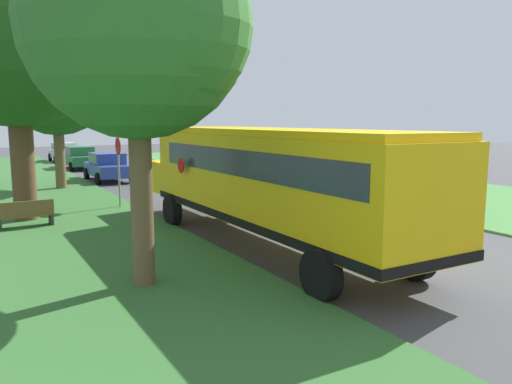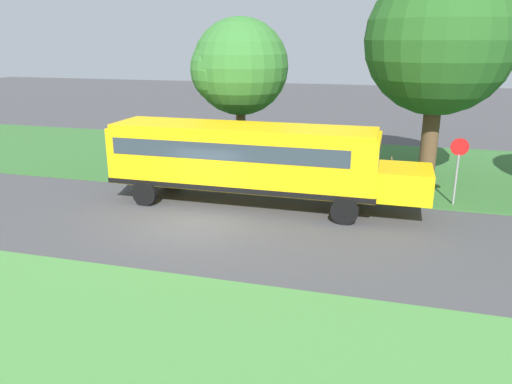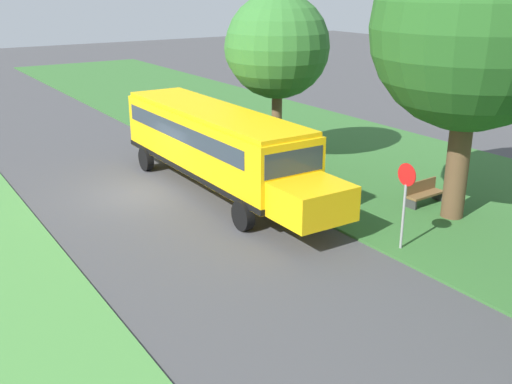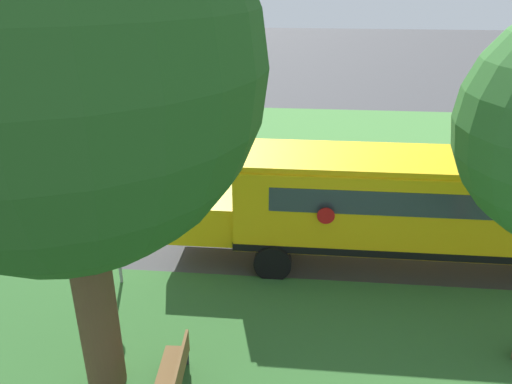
{
  "view_description": "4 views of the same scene",
  "coord_description": "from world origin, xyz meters",
  "px_view_note": "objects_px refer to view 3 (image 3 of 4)",
  "views": [
    {
      "loc": [
        -9.49,
        -9.89,
        3.37
      ],
      "look_at": [
        -2.18,
        2.85,
        1.26
      ],
      "focal_mm": 35.0,
      "sensor_mm": 36.0,
      "label": 1
    },
    {
      "loc": [
        15.58,
        6.7,
        6.34
      ],
      "look_at": [
        -0.64,
        2.14,
        1.18
      ],
      "focal_mm": 35.0,
      "sensor_mm": 36.0,
      "label": 2
    },
    {
      "loc": [
        8.07,
        20.6,
        7.65
      ],
      "look_at": [
        -1.79,
        5.46,
        1.32
      ],
      "focal_mm": 42.0,
      "sensor_mm": 36.0,
      "label": 3
    },
    {
      "loc": [
        -15.27,
        4.55,
        7.61
      ],
      "look_at": [
        -1.64,
        5.87,
        1.51
      ],
      "focal_mm": 35.0,
      "sensor_mm": 36.0,
      "label": 4
    }
  ],
  "objects_px": {
    "oak_tree_roadside_mid": "(472,33)",
    "park_bench": "(424,193)",
    "school_bus": "(216,142)",
    "oak_tree_beside_bus": "(273,47)",
    "stop_sign": "(405,196)"
  },
  "relations": [
    {
      "from": "park_bench",
      "to": "oak_tree_beside_bus",
      "type": "bearing_deg",
      "value": -77.29
    },
    {
      "from": "stop_sign",
      "to": "oak_tree_roadside_mid",
      "type": "bearing_deg",
      "value": -164.74
    },
    {
      "from": "oak_tree_roadside_mid",
      "to": "park_bench",
      "type": "bearing_deg",
      "value": -96.03
    },
    {
      "from": "stop_sign",
      "to": "park_bench",
      "type": "distance_m",
      "value": 4.39
    },
    {
      "from": "park_bench",
      "to": "school_bus",
      "type": "bearing_deg",
      "value": -45.67
    },
    {
      "from": "school_bus",
      "to": "stop_sign",
      "type": "height_order",
      "value": "school_bus"
    },
    {
      "from": "school_bus",
      "to": "oak_tree_beside_bus",
      "type": "bearing_deg",
      "value": -155.56
    },
    {
      "from": "school_bus",
      "to": "park_bench",
      "type": "distance_m",
      "value": 7.89
    },
    {
      "from": "stop_sign",
      "to": "park_bench",
      "type": "xyz_separation_m",
      "value": [
        -3.52,
        -2.31,
        -1.26
      ]
    },
    {
      "from": "oak_tree_roadside_mid",
      "to": "school_bus",
      "type": "bearing_deg",
      "value": -52.76
    },
    {
      "from": "oak_tree_roadside_mid",
      "to": "park_bench",
      "type": "relative_size",
      "value": 5.85
    },
    {
      "from": "oak_tree_beside_bus",
      "to": "oak_tree_roadside_mid",
      "type": "relative_size",
      "value": 0.77
    },
    {
      "from": "park_bench",
      "to": "oak_tree_roadside_mid",
      "type": "bearing_deg",
      "value": 83.97
    },
    {
      "from": "school_bus",
      "to": "oak_tree_beside_bus",
      "type": "distance_m",
      "value": 5.24
    },
    {
      "from": "oak_tree_roadside_mid",
      "to": "stop_sign",
      "type": "height_order",
      "value": "oak_tree_roadside_mid"
    }
  ]
}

